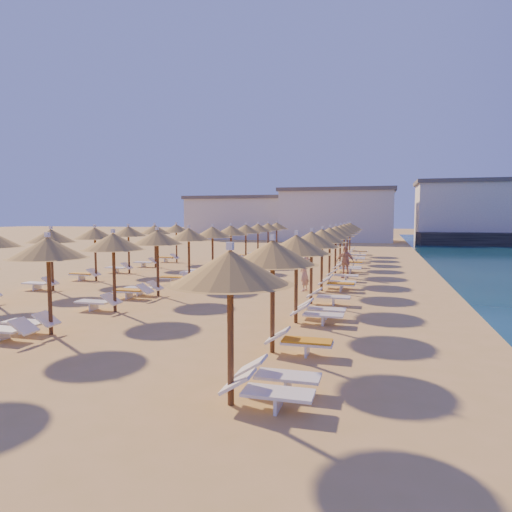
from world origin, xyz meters
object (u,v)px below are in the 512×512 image
(parasol_row_west, at_px, (212,233))
(parasol_row_east, at_px, (330,234))
(beachgoer_c, at_px, (345,262))
(beachgoer_a, at_px, (304,274))

(parasol_row_west, bearing_deg, parasol_row_east, 0.00)
(parasol_row_west, distance_m, beachgoer_c, 7.75)
(parasol_row_east, relative_size, beachgoer_c, 19.87)
(parasol_row_east, xyz_separation_m, beachgoer_c, (0.73, 1.41, -1.61))
(parasol_row_east, bearing_deg, beachgoer_a, -101.56)
(parasol_row_east, height_order, parasol_row_west, same)
(parasol_row_east, xyz_separation_m, beachgoer_a, (-0.76, -3.72, -1.71))
(parasol_row_west, relative_size, beachgoer_c, 19.87)
(parasol_row_east, height_order, beachgoer_a, parasol_row_east)
(beachgoer_a, bearing_deg, parasol_row_west, -107.69)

